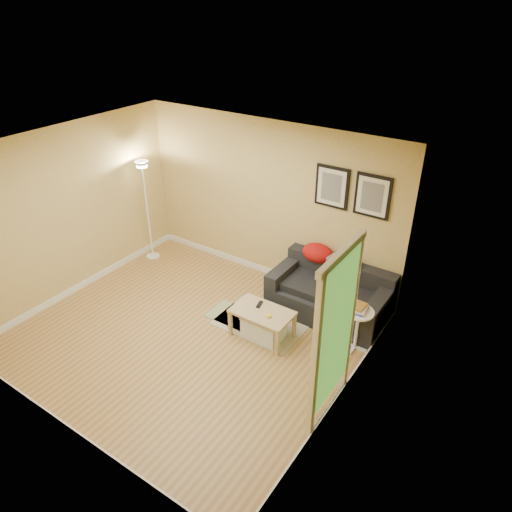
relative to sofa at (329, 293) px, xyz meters
The scene contains 25 objects.
floor 2.09m from the sofa, 132.05° to the right, with size 4.50×4.50×0.00m, color #AE894A.
ceiling 3.03m from the sofa, 132.05° to the right, with size 4.50×4.50×0.00m, color white.
wall_back 1.73m from the sofa, 161.19° to the left, with size 4.50×4.50×0.00m, color #D5C06D.
wall_front 3.90m from the sofa, 111.35° to the right, with size 4.50×4.50×0.00m, color #D5C06D.
wall_left 4.05m from the sofa, 157.15° to the right, with size 4.00×4.00×0.00m, color #D5C06D.
wall_right 1.99m from the sofa, 60.38° to the right, with size 4.00×4.00×0.00m, color #D5C06D.
baseboard_back 1.49m from the sofa, 161.57° to the left, with size 4.50×0.02×0.10m, color white.
baseboard_front 3.79m from the sofa, 111.41° to the right, with size 4.50×0.02×0.10m, color white.
baseboard_left 3.94m from the sofa, 157.09° to the right, with size 0.02×4.00×0.10m, color white.
baseboard_right 1.78m from the sofa, 60.66° to the right, with size 0.02×4.00×0.10m, color white.
sofa is the anchor object (origin of this frame).
red_throw 0.63m from the sofa, 140.80° to the left, with size 0.48×0.36×0.28m, color #B81411, non-canonical shape.
plaid_throw 0.49m from the sofa, 78.73° to the left, with size 0.42×0.26×0.10m, color #A67761, non-canonical shape.
framed_print_left 1.52m from the sofa, 123.99° to the left, with size 0.50×0.04×0.60m, color black, non-canonical shape.
framed_print_right 1.52m from the sofa, 56.01° to the left, with size 0.50×0.04×0.60m, color black, non-canonical shape.
area_rug 1.09m from the sofa, 132.69° to the right, with size 1.25×0.85×0.01m, color #BCAE95.
green_runner 1.46m from the sofa, 144.18° to the right, with size 0.70×0.50×0.01m, color #668C4C.
coffee_table 1.12m from the sofa, 119.21° to the right, with size 0.83×0.51×0.41m, color tan, non-canonical shape.
remote_control 1.08m from the sofa, 126.85° to the right, with size 0.05×0.16×0.02m, color black.
tape_roll 1.10m from the sofa, 111.20° to the right, with size 0.07×0.07×0.03m, color yellow.
storage_bin 1.12m from the sofa, 116.84° to the right, with size 0.55×0.40×0.34m, color white, non-canonical shape.
side_table 0.80m from the sofa, 36.87° to the right, with size 0.40×0.40×0.61m, color white, non-canonical shape.
book_stack 0.83m from the sofa, 36.58° to the right, with size 0.19×0.25×0.08m, color #304091, non-canonical shape.
floor_lamp 3.42m from the sofa, behind, with size 0.23×0.23×1.79m, color white, non-canonical shape.
doorway 1.98m from the sofa, 63.98° to the right, with size 0.12×1.01×2.13m, color white, non-canonical shape.
Camera 1 is at (3.67, -3.79, 4.26)m, focal length 33.22 mm.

